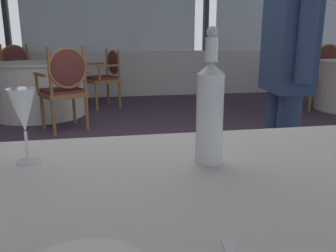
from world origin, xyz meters
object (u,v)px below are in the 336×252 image
at_px(dining_chair_2_0, 330,67).
at_px(dining_chair_2_1, 289,72).
at_px(dining_chair_0_2, 18,70).
at_px(dining_chair_0_0, 65,83).
at_px(diner_person_0, 286,70).
at_px(water_bottle, 210,110).
at_px(dining_chair_0_1, 106,73).
at_px(wine_glass, 23,112).

distance_m(dining_chair_2_0, dining_chair_2_1, 1.35).
distance_m(dining_chair_0_2, dining_chair_2_0, 5.41).
height_order(dining_chair_0_0, dining_chair_2_0, same).
xyz_separation_m(dining_chair_0_0, diner_person_0, (1.48, -2.29, 0.33)).
bearing_deg(diner_person_0, water_bottle, 59.02).
distance_m(water_bottle, dining_chair_2_0, 6.02).
xyz_separation_m(dining_chair_0_0, dining_chair_2_1, (3.26, 0.77, -0.00)).
bearing_deg(dining_chair_0_1, dining_chair_0_0, 45.31).
relative_size(water_bottle, wine_glass, 1.77).
bearing_deg(diner_person_0, dining_chair_2_0, -121.56).
bearing_deg(water_bottle, dining_chair_0_0, 102.23).
height_order(wine_glass, dining_chair_0_1, wine_glass).
bearing_deg(dining_chair_0_2, dining_chair_0_0, 0.00).
bearing_deg(dining_chair_0_0, dining_chair_2_1, -102.70).
xyz_separation_m(dining_chair_2_1, diner_person_0, (-1.78, -3.07, 0.33)).
height_order(wine_glass, dining_chair_2_1, dining_chair_2_1).
bearing_deg(dining_chair_0_0, dining_chair_2_0, -98.05).
relative_size(dining_chair_0_1, dining_chair_0_2, 0.92).
height_order(dining_chair_2_0, dining_chair_2_1, dining_chair_2_0).
xyz_separation_m(water_bottle, diner_person_0, (0.76, 0.99, 0.01)).
relative_size(water_bottle, dining_chair_2_1, 0.36).
height_order(wine_glass, dining_chair_2_0, dining_chair_2_0).
bearing_deg(dining_chair_0_2, dining_chair_0_1, 44.67).
bearing_deg(diner_person_0, dining_chair_0_0, -50.46).
relative_size(dining_chair_0_0, dining_chair_2_0, 1.00).
relative_size(wine_glass, dining_chair_0_2, 0.20).
relative_size(dining_chair_0_1, dining_chair_2_0, 0.92).
bearing_deg(diner_person_0, dining_chair_0_1, -68.38).
relative_size(water_bottle, dining_chair_0_1, 0.39).
xyz_separation_m(dining_chair_0_0, dining_chair_2_0, (4.43, 1.44, 0.01)).
distance_m(dining_chair_2_0, diner_person_0, 4.77).
bearing_deg(dining_chair_0_1, dining_chair_2_0, 153.91).
xyz_separation_m(wine_glass, dining_chair_0_0, (-0.24, 3.19, -0.32)).
xyz_separation_m(wine_glass, dining_chair_0_1, (0.25, 4.64, -0.35)).
xyz_separation_m(dining_chair_2_0, dining_chair_2_1, (-1.17, -0.67, -0.01)).
xyz_separation_m(dining_chair_0_0, dining_chair_0_2, (-0.95, 1.95, -0.00)).
relative_size(dining_chair_0_0, diner_person_0, 0.62).
distance_m(dining_chair_0_1, diner_person_0, 3.88).
height_order(dining_chair_0_0, dining_chair_0_2, dining_chair_0_0).
distance_m(water_bottle, dining_chair_0_2, 5.49).
bearing_deg(diner_person_0, wine_glass, 42.76).
xyz_separation_m(water_bottle, dining_chair_0_1, (-0.22, 4.72, -0.36)).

